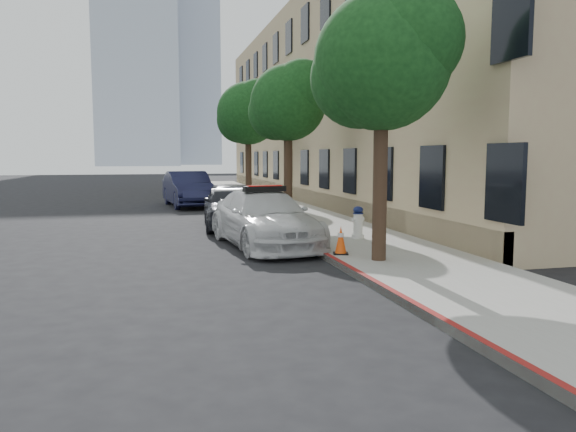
# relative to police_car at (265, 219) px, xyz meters

# --- Properties ---
(ground) EXTENTS (120.00, 120.00, 0.00)m
(ground) POSITION_rel_police_car_xyz_m (-1.10, -1.26, -0.72)
(ground) COLOR black
(ground) RESTS_ON ground
(sidewalk) EXTENTS (3.20, 50.00, 0.15)m
(sidewalk) POSITION_rel_police_car_xyz_m (2.50, 8.74, -0.64)
(sidewalk) COLOR gray
(sidewalk) RESTS_ON ground
(curb_strip) EXTENTS (0.12, 50.00, 0.15)m
(curb_strip) POSITION_rel_police_car_xyz_m (0.96, 8.74, -0.64)
(curb_strip) COLOR maroon
(curb_strip) RESTS_ON ground
(building) EXTENTS (8.00, 36.00, 10.00)m
(building) POSITION_rel_police_car_xyz_m (8.10, 13.74, 4.28)
(building) COLOR tan
(building) RESTS_ON ground
(tower_left) EXTENTS (18.00, 14.00, 60.00)m
(tower_left) POSITION_rel_police_car_xyz_m (-5.10, 118.74, 29.28)
(tower_left) COLOR #9EA8B7
(tower_left) RESTS_ON ground
(tower_right) EXTENTS (14.00, 14.00, 44.00)m
(tower_right) POSITION_rel_police_car_xyz_m (7.90, 133.74, 21.28)
(tower_right) COLOR #9EA8B7
(tower_right) RESTS_ON ground
(tree_near) EXTENTS (2.92, 2.82, 5.62)m
(tree_near) POSITION_rel_police_car_xyz_m (1.83, -3.27, 3.55)
(tree_near) COLOR black
(tree_near) RESTS_ON sidewalk
(tree_mid) EXTENTS (2.77, 2.64, 5.43)m
(tree_mid) POSITION_rel_police_car_xyz_m (1.83, 4.73, 3.44)
(tree_mid) COLOR black
(tree_mid) RESTS_ON sidewalk
(tree_far) EXTENTS (3.10, 3.00, 5.81)m
(tree_far) POSITION_rel_police_car_xyz_m (1.83, 12.73, 3.67)
(tree_far) COLOR black
(tree_far) RESTS_ON sidewalk
(police_car) EXTENTS (2.55, 5.13, 1.58)m
(police_car) POSITION_rel_police_car_xyz_m (0.00, 0.00, 0.00)
(police_car) COLOR silver
(police_car) RESTS_ON ground
(parked_car_mid) EXTENTS (2.11, 4.53, 1.50)m
(parked_car_mid) POSITION_rel_police_car_xyz_m (-0.29, 3.97, 0.03)
(parked_car_mid) COLOR #212229
(parked_car_mid) RESTS_ON ground
(parked_car_far) EXTENTS (2.26, 5.07, 1.62)m
(parked_car_far) POSITION_rel_police_car_xyz_m (-1.15, 11.99, 0.09)
(parked_car_far) COLOR #161737
(parked_car_far) RESTS_ON ground
(fire_hydrant) EXTENTS (0.36, 0.33, 0.85)m
(fire_hydrant) POSITION_rel_police_car_xyz_m (2.50, -0.20, -0.15)
(fire_hydrant) COLOR white
(fire_hydrant) RESTS_ON sidewalk
(traffic_cone) EXTENTS (0.41, 0.41, 0.63)m
(traffic_cone) POSITION_rel_police_car_xyz_m (1.25, -2.40, -0.26)
(traffic_cone) COLOR black
(traffic_cone) RESTS_ON sidewalk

